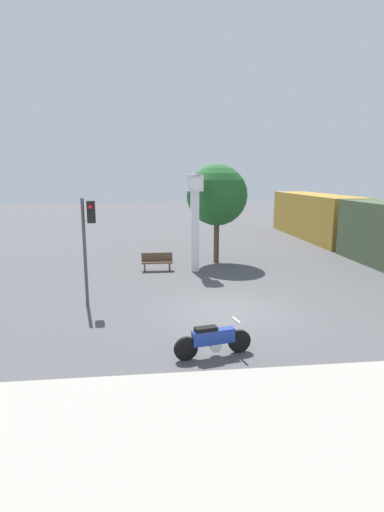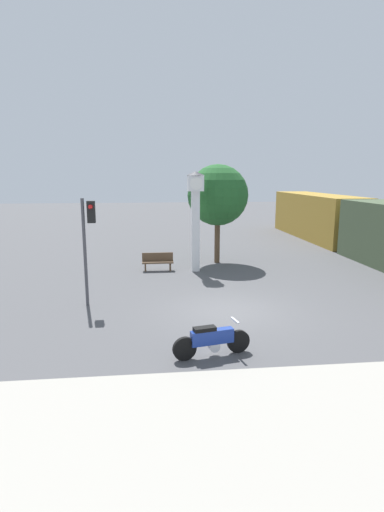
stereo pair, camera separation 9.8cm
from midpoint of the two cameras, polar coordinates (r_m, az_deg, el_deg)
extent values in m
plane|color=#4C4C4F|center=(14.73, 5.37, -7.79)|extent=(120.00, 120.00, 0.00)
cube|color=#9E998E|center=(8.19, 17.13, -24.90)|extent=(36.00, 6.00, 0.10)
cylinder|color=black|center=(11.38, 6.88, -12.01)|extent=(0.66, 0.24, 0.65)
cylinder|color=black|center=(10.86, -0.80, -13.11)|extent=(0.66, 0.24, 0.65)
cube|color=navy|center=(11.00, 3.15, -11.44)|extent=(1.21, 0.48, 0.39)
cube|color=black|center=(10.84, 2.08, -10.37)|extent=(0.64, 0.37, 0.11)
cylinder|color=silver|center=(11.13, 3.40, -12.69)|extent=(0.34, 0.27, 0.30)
cube|color=silver|center=(11.10, 6.41, -9.12)|extent=(0.16, 0.48, 0.04)
cube|color=white|center=(20.29, 0.62, 3.50)|extent=(0.40, 0.40, 4.08)
cube|color=white|center=(20.10, 0.63, 10.36)|extent=(0.77, 0.77, 0.77)
cylinder|color=white|center=(19.71, 0.77, 10.34)|extent=(0.61, 0.02, 0.61)
cone|color=#333338|center=(20.10, 0.64, 11.74)|extent=(0.92, 0.92, 0.20)
cube|color=olive|center=(33.06, 17.46, 5.46)|extent=(2.80, 11.99, 3.40)
cylinder|color=#47474C|center=(15.31, -14.87, 0.43)|extent=(0.12, 0.12, 4.03)
cube|color=black|center=(15.06, -14.03, 6.13)|extent=(0.28, 0.24, 0.80)
sphere|color=red|center=(14.90, -14.14, 6.84)|extent=(0.16, 0.16, 0.16)
cylinder|color=brown|center=(22.44, 3.74, 2.13)|extent=(0.30, 0.30, 2.45)
sphere|color=#235B28|center=(22.17, 3.82, 8.67)|extent=(3.34, 3.34, 3.34)
cube|color=brown|center=(20.62, -4.78, -0.90)|extent=(1.60, 0.44, 0.08)
cube|color=brown|center=(20.76, -4.81, -0.11)|extent=(1.60, 0.06, 0.44)
cube|color=brown|center=(20.67, -6.54, -1.60)|extent=(0.08, 0.35, 0.41)
cube|color=brown|center=(20.70, -3.00, -1.52)|extent=(0.08, 0.35, 0.41)
camera|label=1|loc=(0.05, -89.82, 0.04)|focal=28.00mm
camera|label=2|loc=(0.05, 90.18, -0.04)|focal=28.00mm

